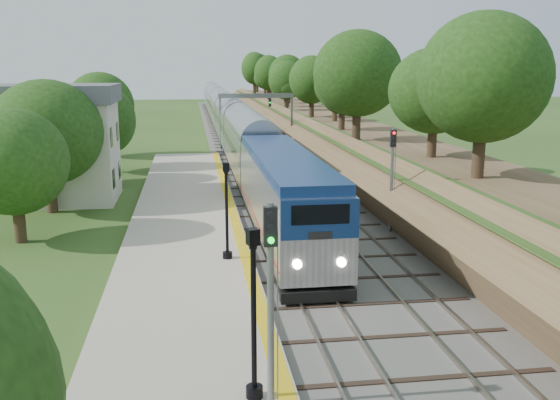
{
  "coord_description": "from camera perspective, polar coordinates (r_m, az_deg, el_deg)",
  "views": [
    {
      "loc": [
        -4.72,
        -14.25,
        9.31
      ],
      "look_at": [
        -0.5,
        15.36,
        2.8
      ],
      "focal_mm": 40.0,
      "sensor_mm": 36.0,
      "label": 1
    }
  ],
  "objects": [
    {
      "name": "signal_farside",
      "position": [
        34.98,
        10.21,
        2.81
      ],
      "size": [
        0.32,
        0.25,
        5.81
      ],
      "color": "slate",
      "rests_on": "ground"
    },
    {
      "name": "embankment",
      "position": [
        76.12,
        3.37,
        6.71
      ],
      "size": [
        10.64,
        170.0,
        11.7
      ],
      "color": "brown",
      "rests_on": "ground"
    },
    {
      "name": "trees_behind_platform",
      "position": [
        35.83,
        -18.45,
        3.98
      ],
      "size": [
        7.82,
        53.32,
        7.21
      ],
      "color": "#332316",
      "rests_on": "ground"
    },
    {
      "name": "signal_platform",
      "position": [
        15.52,
        -0.87,
        -8.18
      ],
      "size": [
        0.33,
        0.27,
        5.7
      ],
      "color": "slate",
      "rests_on": "platform"
    },
    {
      "name": "lamppost_far",
      "position": [
        29.07,
        -4.89,
        -1.49
      ],
      "size": [
        0.45,
        0.45,
        4.56
      ],
      "color": "black",
      "rests_on": "platform"
    },
    {
      "name": "yellow_stripe",
      "position": [
        31.63,
        -3.49,
        -4.13
      ],
      "size": [
        0.55,
        68.0,
        0.01
      ],
      "primitive_type": "cube",
      "color": "gold",
      "rests_on": "platform"
    },
    {
      "name": "station_building",
      "position": [
        45.51,
        -19.89,
        4.96
      ],
      "size": [
        8.6,
        6.6,
        8.0
      ],
      "color": "beige",
      "rests_on": "ground"
    },
    {
      "name": "train",
      "position": [
        83.35,
        -4.88,
        7.42
      ],
      "size": [
        3.08,
        123.29,
        4.52
      ],
      "color": "black",
      "rests_on": "trackbed"
    },
    {
      "name": "lamppost_mid",
      "position": [
        17.0,
        -2.41,
        -11.29
      ],
      "size": [
        0.47,
        0.47,
        4.78
      ],
      "color": "black",
      "rests_on": "platform"
    },
    {
      "name": "trackbed",
      "position": [
        75.13,
        -2.93,
        5.2
      ],
      "size": [
        9.5,
        170.0,
        0.28
      ],
      "color": "#4C4944",
      "rests_on": "ground"
    },
    {
      "name": "platform",
      "position": [
        31.6,
        -8.66,
        -4.64
      ],
      "size": [
        6.4,
        68.0,
        0.38
      ],
      "primitive_type": "cube",
      "color": "#B0A48E",
      "rests_on": "ground"
    },
    {
      "name": "signal_gantry",
      "position": [
        69.76,
        -2.2,
        8.58
      ],
      "size": [
        8.4,
        0.38,
        6.2
      ],
      "color": "slate",
      "rests_on": "ground"
    }
  ]
}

